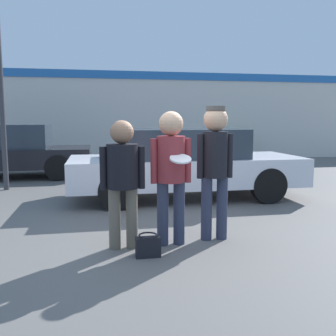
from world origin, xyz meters
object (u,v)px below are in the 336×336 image
object	(u,v)px
person_middle_with_frisbee	(171,165)
parked_car_far	(10,151)
street_lamp	(5,9)
person_left	(123,173)
parked_car_near	(184,163)
handbag	(148,246)
shrub	(237,147)
person_right	(215,159)

from	to	relation	value
person_middle_with_frisbee	parked_car_far	size ratio (longest dim) A/B	0.40
parked_car_far	street_lamp	distance (m)	3.93
parked_car_far	street_lamp	xyz separation A→B (m)	(0.50, -2.01, 3.34)
person_left	person_middle_with_frisbee	xyz separation A→B (m)	(0.63, 0.03, 0.07)
person_left	parked_car_near	world-z (taller)	person_left
parked_car_far	handbag	world-z (taller)	parked_car_far
street_lamp	handbag	distance (m)	6.82
person_left	person_middle_with_frisbee	distance (m)	0.63
shrub	handbag	distance (m)	11.04
person_left	handbag	world-z (taller)	person_left
person_middle_with_frisbee	person_right	bearing A→B (deg)	9.41
person_middle_with_frisbee	street_lamp	bearing A→B (deg)	122.32
person_middle_with_frisbee	street_lamp	world-z (taller)	street_lamp
person_right	person_left	bearing A→B (deg)	-174.03
person_right	parked_car_far	xyz separation A→B (m)	(-4.00, 6.46, -0.35)
person_middle_with_frisbee	handbag	size ratio (longest dim) A/B	5.84
shrub	handbag	size ratio (longest dim) A/B	3.81
parked_car_near	shrub	world-z (taller)	parked_car_near
person_middle_with_frisbee	parked_car_near	bearing A→B (deg)	73.34
person_middle_with_frisbee	shrub	xyz separation A→B (m)	(4.60, 9.47, -0.49)
person_left	person_right	size ratio (longest dim) A/B	0.90
person_right	street_lamp	distance (m)	6.41
person_middle_with_frisbee	parked_car_near	size ratio (longest dim) A/B	0.37
parked_car_near	shrub	xyz separation A→B (m)	(3.74, 6.58, -0.17)
street_lamp	shrub	xyz separation A→B (m)	(7.48, 4.91, -3.52)
person_left	shrub	distance (m)	10.85
person_middle_with_frisbee	handbag	xyz separation A→B (m)	(-0.36, -0.39, -0.92)
shrub	person_left	bearing A→B (deg)	-118.85
person_middle_with_frisbee	street_lamp	size ratio (longest dim) A/B	0.26
person_right	parked_car_near	distance (m)	2.82
parked_car_far	shrub	distance (m)	8.49
street_lamp	person_right	bearing A→B (deg)	-51.76
street_lamp	person_left	bearing A→B (deg)	-63.80
person_left	parked_car_far	size ratio (longest dim) A/B	0.37
parked_car_near	parked_car_far	bearing A→B (deg)	139.07
person_right	street_lamp	xyz separation A→B (m)	(-3.51, 4.45, 2.98)
person_left	shrub	world-z (taller)	person_left
person_right	handbag	xyz separation A→B (m)	(-0.99, -0.49, -0.98)
person_middle_with_frisbee	parked_car_near	xyz separation A→B (m)	(0.86, 2.89, -0.31)
person_right	street_lamp	world-z (taller)	street_lamp
handbag	person_left	bearing A→B (deg)	126.31
street_lamp	person_middle_with_frisbee	bearing A→B (deg)	-57.68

